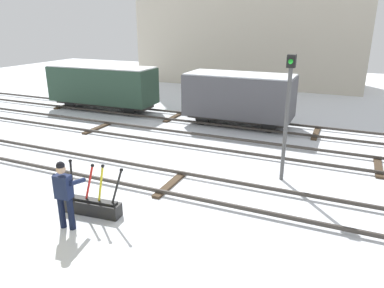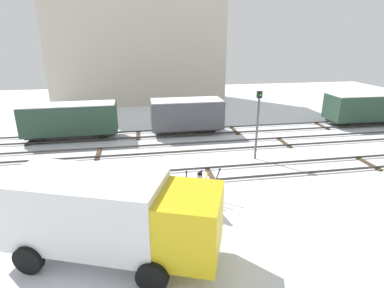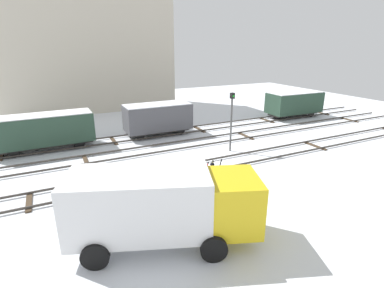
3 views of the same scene
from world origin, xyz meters
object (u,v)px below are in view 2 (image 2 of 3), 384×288
signal_post (258,119)px  freight_car_near_switch (70,119)px  delivery_truck (111,213)px  switch_lever_frame (199,196)px  freight_car_mid_siding (362,107)px  freight_car_far_end (187,114)px  rail_worker (200,189)px

signal_post → freight_car_near_switch: bearing=153.3°
signal_post → delivery_truck: bearing=-136.2°
freight_car_near_switch → switch_lever_frame: bearing=-56.1°
switch_lever_frame → freight_car_mid_siding: freight_car_mid_siding is taller
freight_car_far_end → freight_car_mid_siding: 13.83m
switch_lever_frame → freight_car_far_end: size_ratio=0.34×
switch_lever_frame → delivery_truck: bearing=-143.8°
switch_lever_frame → signal_post: bearing=39.9°
delivery_truck → freight_car_far_end: (4.28, 12.52, -0.15)m
delivery_truck → freight_car_mid_siding: bearing=55.3°
freight_car_near_switch → freight_car_far_end: bearing=-1.5°
delivery_truck → signal_post: 10.22m
switch_lever_frame → signal_post: 6.16m
switch_lever_frame → signal_post: signal_post is taller
delivery_truck → signal_post: bearing=64.5°
freight_car_far_end → signal_post: bearing=-60.4°
freight_car_near_switch → signal_post: bearing=-28.1°
switch_lever_frame → freight_car_near_switch: size_ratio=0.28×
freight_car_far_end → freight_car_mid_siding: (13.83, 0.00, -0.01)m
delivery_truck → switch_lever_frame: bearing=62.3°
delivery_truck → rail_worker: bearing=55.1°
freight_car_mid_siding → rail_worker: bearing=-144.0°
rail_worker → freight_car_mid_siding: bearing=29.2°
switch_lever_frame → delivery_truck: delivery_truck is taller
delivery_truck → signal_post: size_ratio=1.76×
switch_lever_frame → delivery_truck: (-3.29, -2.93, 1.31)m
signal_post → freight_car_mid_siding: size_ratio=0.72×
rail_worker → freight_car_near_switch: (-6.68, 10.36, 0.43)m
rail_worker → signal_post: (4.20, 4.90, 1.39)m
signal_post → freight_car_far_end: bearing=119.4°
switch_lever_frame → freight_car_far_end: 9.71m
rail_worker → delivery_truck: size_ratio=0.25×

